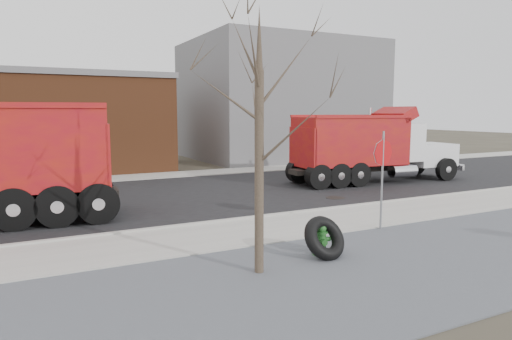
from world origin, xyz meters
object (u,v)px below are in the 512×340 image
dump_truck_red_a (370,145)px  truck_tire (324,238)px  stop_sign (383,163)px  fire_hydrant (322,241)px

dump_truck_red_a → truck_tire: bearing=-130.3°
stop_sign → truck_tire: bearing=-142.0°
stop_sign → dump_truck_red_a: dump_truck_red_a is taller
fire_hydrant → truck_tire: truck_tire is taller
dump_truck_red_a → fire_hydrant: bearing=-130.8°
fire_hydrant → dump_truck_red_a: (8.23, 7.99, 1.39)m
truck_tire → dump_truck_red_a: (8.26, 8.15, 1.27)m
fire_hydrant → dump_truck_red_a: dump_truck_red_a is taller
dump_truck_red_a → stop_sign: bearing=-123.6°
fire_hydrant → stop_sign: bearing=35.6°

